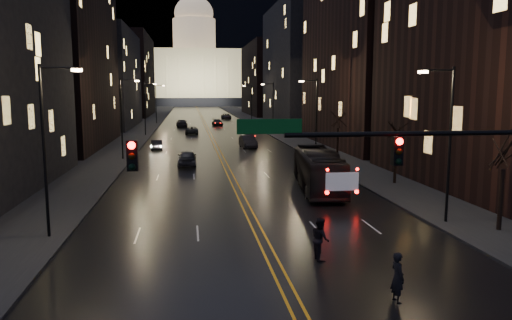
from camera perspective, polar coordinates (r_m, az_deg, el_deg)
name	(u,v)px	position (r m, az deg, el deg)	size (l,w,h in m)	color
ground	(297,309)	(18.48, 4.68, -16.66)	(900.00, 900.00, 0.00)	black
road	(201,117)	(146.64, -6.27, 4.93)	(20.00, 320.00, 0.02)	black
sidewalk_left	(152,117)	(146.96, -11.75, 4.84)	(8.00, 320.00, 0.16)	black
sidewalk_right	(249,116)	(147.65, -0.81, 5.02)	(8.00, 320.00, 0.16)	black
center_line	(201,117)	(146.64, -6.27, 4.93)	(0.62, 320.00, 0.01)	orange
building_left_mid	(55,42)	(72.77, -21.97, 12.38)	(12.00, 30.00, 28.00)	black
building_left_far	(104,79)	(109.79, -16.98, 8.84)	(12.00, 34.00, 20.00)	black
building_left_dist	(130,76)	(157.41, -14.20, 9.31)	(12.00, 40.00, 24.00)	black
building_right_near	(510,34)	(44.18, 27.02, 12.72)	(12.00, 26.00, 24.00)	black
building_right_tall	(372,5)	(71.73, 13.10, 16.85)	(12.00, 30.00, 38.00)	black
building_right_mid	(301,66)	(111.29, 5.22, 10.68)	(12.00, 34.00, 26.00)	black
building_right_dist	(267,80)	(158.36, 1.29, 9.17)	(12.00, 40.00, 22.00)	black
mountain_ridge	(243,16)	(402.89, -1.45, 16.15)	(520.00, 60.00, 130.00)	black
capitol	(195,72)	(266.59, -7.00, 9.95)	(90.00, 50.00, 58.50)	black
traffic_signal	(461,164)	(19.16, 22.39, -0.41)	(17.29, 0.45, 7.00)	black
streetlamp_right_near	(447,137)	(30.22, 21.00, 2.49)	(2.13, 0.25, 9.00)	black
streetlamp_left_near	(47,142)	(27.47, -22.73, 1.90)	(2.13, 0.25, 9.00)	black
streetlamp_right_mid	(315,113)	(58.28, 6.74, 5.36)	(2.13, 0.25, 9.00)	black
streetlamp_left_mid	(123,114)	(56.90, -14.95, 5.08)	(2.13, 0.25, 9.00)	black
streetlamp_right_far	(272,105)	(87.64, 1.84, 6.27)	(2.13, 0.25, 9.00)	black
streetlamp_left_far	(146,106)	(86.73, -12.48, 6.07)	(2.13, 0.25, 9.00)	black
streetlamp_right_dist	(251,101)	(117.32, -0.60, 6.70)	(2.13, 0.25, 9.00)	black
streetlamp_left_dist	(157,102)	(116.64, -11.27, 6.54)	(2.13, 0.25, 9.00)	black
tree_right_near	(504,150)	(29.72, 26.50, 1.02)	(2.40, 2.40, 6.65)	black
tree_right_mid	(397,130)	(41.98, 15.76, 3.35)	(2.40, 2.40, 6.65)	black
tree_right_far	(338,119)	(56.98, 9.37, 4.69)	(2.40, 2.40, 6.65)	black
bus	(318,170)	(38.67, 7.15, -1.17)	(2.67, 11.40, 3.18)	black
oncoming_car_a	(187,158)	(51.68, -7.90, 0.25)	(1.92, 4.76, 1.62)	black
oncoming_car_b	(157,145)	(66.10, -11.25, 1.72)	(1.40, 4.01, 1.32)	black
oncoming_car_c	(192,130)	(88.95, -7.33, 3.39)	(2.26, 4.90, 1.36)	black
oncoming_car_d	(182,123)	(106.53, -8.48, 4.17)	(2.19, 5.39, 1.56)	black
receding_car_a	(248,142)	(66.82, -0.93, 2.09)	(1.78, 5.11, 1.69)	black
receding_car_b	(250,135)	(78.28, -0.74, 2.89)	(1.76, 4.38, 1.49)	black
receding_car_c	(217,123)	(109.12, -4.44, 4.28)	(1.95, 4.80, 1.39)	black
receding_car_d	(226,116)	(134.90, -3.43, 5.01)	(2.46, 5.32, 1.48)	black
pedestrian_a	(398,277)	(19.32, 15.87, -12.79)	(0.69, 0.45, 1.89)	black
pedestrian_b	(320,239)	(23.17, 7.37, -8.92)	(0.96, 0.53, 1.98)	black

